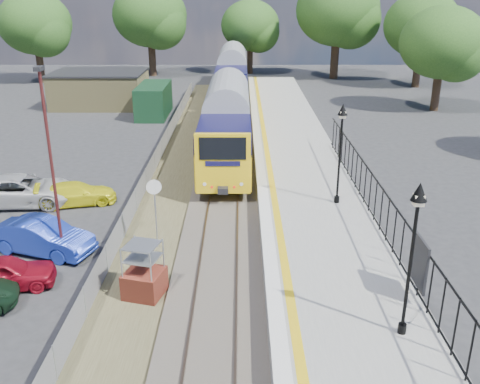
{
  "coord_description": "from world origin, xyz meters",
  "views": [
    {
      "loc": [
        0.87,
        -16.91,
        10.17
      ],
      "look_at": [
        0.84,
        4.45,
        2.0
      ],
      "focal_mm": 40.0,
      "sensor_mm": 36.0,
      "label": 1
    }
  ],
  "objects_px": {
    "carpark_lamp": "(51,157)",
    "victorian_lamp_north": "(341,131)",
    "speed_sign": "(155,202)",
    "victorian_lamp_south": "(415,225)",
    "car_red": "(3,273)",
    "car_yellow": "(76,194)",
    "car_blue": "(42,237)",
    "train": "(231,88)",
    "brick_plinth": "(144,271)",
    "car_white": "(22,190)"
  },
  "relations": [
    {
      "from": "speed_sign",
      "to": "car_yellow",
      "type": "height_order",
      "value": "speed_sign"
    },
    {
      "from": "speed_sign",
      "to": "victorian_lamp_south",
      "type": "bearing_deg",
      "value": -54.53
    },
    {
      "from": "train",
      "to": "car_yellow",
      "type": "xyz_separation_m",
      "value": [
        -7.36,
        -20.04,
        -1.78
      ]
    },
    {
      "from": "car_white",
      "to": "victorian_lamp_north",
      "type": "bearing_deg",
      "value": -101.72
    },
    {
      "from": "car_white",
      "to": "car_blue",
      "type": "bearing_deg",
      "value": -156.12
    },
    {
      "from": "car_white",
      "to": "speed_sign",
      "type": "bearing_deg",
      "value": -127.87
    },
    {
      "from": "victorian_lamp_north",
      "to": "car_yellow",
      "type": "height_order",
      "value": "victorian_lamp_north"
    },
    {
      "from": "carpark_lamp",
      "to": "car_blue",
      "type": "relative_size",
      "value": 1.76
    },
    {
      "from": "train",
      "to": "car_red",
      "type": "bearing_deg",
      "value": -105.26
    },
    {
      "from": "brick_plinth",
      "to": "car_yellow",
      "type": "height_order",
      "value": "brick_plinth"
    },
    {
      "from": "train",
      "to": "car_yellow",
      "type": "height_order",
      "value": "train"
    },
    {
      "from": "car_yellow",
      "to": "car_red",
      "type": "bearing_deg",
      "value": 163.0
    },
    {
      "from": "train",
      "to": "speed_sign",
      "type": "distance_m",
      "value": 25.1
    },
    {
      "from": "victorian_lamp_north",
      "to": "car_red",
      "type": "height_order",
      "value": "victorian_lamp_north"
    },
    {
      "from": "victorian_lamp_north",
      "to": "carpark_lamp",
      "type": "distance_m",
      "value": 12.16
    },
    {
      "from": "carpark_lamp",
      "to": "victorian_lamp_north",
      "type": "bearing_deg",
      "value": 18.69
    },
    {
      "from": "train",
      "to": "car_white",
      "type": "distance_m",
      "value": 22.49
    },
    {
      "from": "victorian_lamp_south",
      "to": "car_red",
      "type": "xyz_separation_m",
      "value": [
        -13.17,
        3.9,
        -3.68
      ]
    },
    {
      "from": "victorian_lamp_north",
      "to": "car_blue",
      "type": "relative_size",
      "value": 1.07
    },
    {
      "from": "brick_plinth",
      "to": "car_blue",
      "type": "xyz_separation_m",
      "value": [
        -4.71,
        3.29,
        -0.27
      ]
    },
    {
      "from": "car_blue",
      "to": "car_yellow",
      "type": "relative_size",
      "value": 1.11
    },
    {
      "from": "train",
      "to": "car_red",
      "type": "xyz_separation_m",
      "value": [
        -7.67,
        -28.11,
        -1.72
      ]
    },
    {
      "from": "train",
      "to": "carpark_lamp",
      "type": "height_order",
      "value": "carpark_lamp"
    },
    {
      "from": "train",
      "to": "car_blue",
      "type": "height_order",
      "value": "train"
    },
    {
      "from": "carpark_lamp",
      "to": "car_yellow",
      "type": "bearing_deg",
      "value": 101.04
    },
    {
      "from": "speed_sign",
      "to": "victorian_lamp_north",
      "type": "bearing_deg",
      "value": 7.02
    },
    {
      "from": "train",
      "to": "brick_plinth",
      "type": "distance_m",
      "value": 28.74
    },
    {
      "from": "train",
      "to": "brick_plinth",
      "type": "height_order",
      "value": "train"
    },
    {
      "from": "victorian_lamp_north",
      "to": "car_red",
      "type": "relative_size",
      "value": 1.26
    },
    {
      "from": "carpark_lamp",
      "to": "train",
      "type": "bearing_deg",
      "value": 76.5
    },
    {
      "from": "car_yellow",
      "to": "train",
      "type": "bearing_deg",
      "value": -34.98
    },
    {
      "from": "train",
      "to": "victorian_lamp_north",
      "type": "bearing_deg",
      "value": -76.46
    },
    {
      "from": "car_red",
      "to": "car_white",
      "type": "height_order",
      "value": "car_white"
    },
    {
      "from": "speed_sign",
      "to": "car_red",
      "type": "relative_size",
      "value": 0.84
    },
    {
      "from": "victorian_lamp_south",
      "to": "brick_plinth",
      "type": "bearing_deg",
      "value": 156.97
    },
    {
      "from": "train",
      "to": "car_blue",
      "type": "bearing_deg",
      "value": -105.9
    },
    {
      "from": "brick_plinth",
      "to": "carpark_lamp",
      "type": "bearing_deg",
      "value": 143.95
    },
    {
      "from": "car_blue",
      "to": "car_yellow",
      "type": "height_order",
      "value": "car_blue"
    },
    {
      "from": "victorian_lamp_north",
      "to": "brick_plinth",
      "type": "bearing_deg",
      "value": -139.76
    },
    {
      "from": "car_red",
      "to": "car_blue",
      "type": "xyz_separation_m",
      "value": [
        0.46,
        2.8,
        0.09
      ]
    },
    {
      "from": "car_red",
      "to": "car_yellow",
      "type": "height_order",
      "value": "car_red"
    },
    {
      "from": "brick_plinth",
      "to": "car_red",
      "type": "relative_size",
      "value": 0.56
    },
    {
      "from": "victorian_lamp_north",
      "to": "speed_sign",
      "type": "bearing_deg",
      "value": -159.44
    },
    {
      "from": "car_white",
      "to": "train",
      "type": "bearing_deg",
      "value": -31.11
    },
    {
      "from": "car_blue",
      "to": "brick_plinth",
      "type": "bearing_deg",
      "value": -106.34
    },
    {
      "from": "victorian_lamp_south",
      "to": "brick_plinth",
      "type": "relative_size",
      "value": 2.25
    },
    {
      "from": "speed_sign",
      "to": "carpark_lamp",
      "type": "xyz_separation_m",
      "value": [
        -3.62,
        -0.93,
        2.18
      ]
    },
    {
      "from": "brick_plinth",
      "to": "car_white",
      "type": "xyz_separation_m",
      "value": [
        -7.55,
        8.54,
        -0.23
      ]
    },
    {
      "from": "victorian_lamp_south",
      "to": "train",
      "type": "relative_size",
      "value": 0.11
    },
    {
      "from": "car_red",
      "to": "carpark_lamp",
      "type": "bearing_deg",
      "value": -47.14
    }
  ]
}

